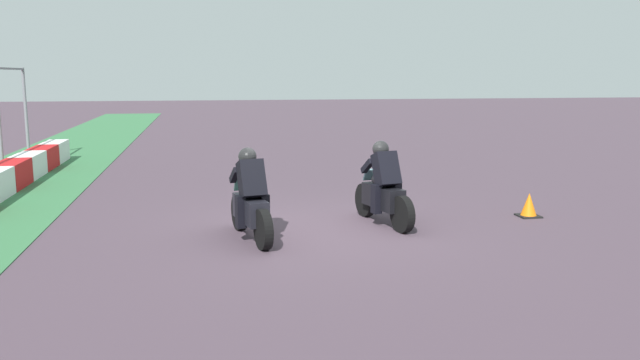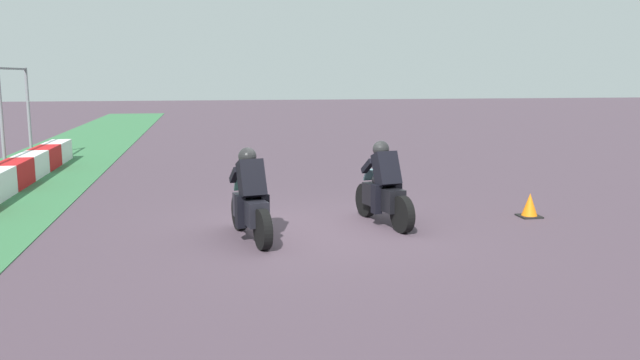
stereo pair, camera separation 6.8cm
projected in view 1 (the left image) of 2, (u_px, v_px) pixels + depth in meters
The scene contains 4 objects.
ground_plane at pixel (318, 230), 11.19m from camera, with size 120.00×120.00×0.00m, color #493944.
rider_lane_a at pixel (383, 190), 11.55m from camera, with size 2.02×0.65×1.51m.
rider_lane_b at pixel (250, 202), 10.47m from camera, with size 2.03×0.64×1.51m.
traffic_cone at pixel (529, 206), 12.22m from camera, with size 0.40×0.40×0.46m.
Camera 1 is at (-10.72, 1.96, 2.67)m, focal length 35.95 mm.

